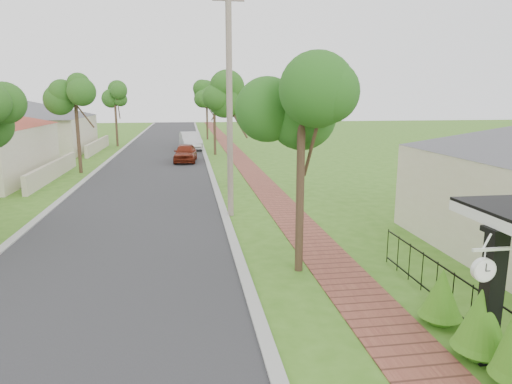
{
  "coord_description": "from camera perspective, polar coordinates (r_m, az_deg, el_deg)",
  "views": [
    {
      "loc": [
        -0.75,
        -7.91,
        4.74
      ],
      "look_at": [
        1.54,
        7.37,
        1.5
      ],
      "focal_mm": 32.0,
      "sensor_mm": 36.0,
      "label": 1
    }
  ],
  "objects": [
    {
      "name": "far_house_grey",
      "position": [
        44.32,
        -27.49,
        7.42
      ],
      "size": [
        15.56,
        15.56,
        4.6
      ],
      "color": "beige",
      "rests_on": "ground"
    },
    {
      "name": "kerb_right",
      "position": [
        28.34,
        -5.59,
        2.15
      ],
      "size": [
        0.3,
        120.0,
        0.1
      ],
      "primitive_type": "cube",
      "color": "#9E9E99",
      "rests_on": "ground"
    },
    {
      "name": "utility_pole",
      "position": [
        17.98,
        -3.33,
        10.68
      ],
      "size": [
        1.2,
        0.24,
        8.64
      ],
      "color": "gray",
      "rests_on": "ground"
    },
    {
      "name": "parked_car_red",
      "position": [
        34.13,
        -8.82,
        4.84
      ],
      "size": [
        1.85,
        3.99,
        1.32
      ],
      "primitive_type": "imported",
      "rotation": [
        0.0,
        0.0,
        -0.07
      ],
      "color": "maroon",
      "rests_on": "ground"
    },
    {
      "name": "porch_post",
      "position": [
        9.43,
        27.23,
        -12.11
      ],
      "size": [
        0.48,
        0.48,
        2.52
      ],
      "color": "black",
      "rests_on": "ground"
    },
    {
      "name": "near_tree",
      "position": [
        12.04,
        5.75,
        10.72
      ],
      "size": [
        2.21,
        2.21,
        5.67
      ],
      "color": "#382619",
      "rests_on": "ground"
    },
    {
      "name": "kerb_left",
      "position": [
        28.91,
        -20.2,
        1.67
      ],
      "size": [
        0.3,
        120.0,
        0.1
      ],
      "primitive_type": "cube",
      "color": "#9E9E99",
      "rests_on": "ground"
    },
    {
      "name": "hedge_row",
      "position": [
        9.04,
        28.89,
        -15.29
      ],
      "size": [
        0.89,
        4.52,
        2.18
      ],
      "color": "#2F7116",
      "rests_on": "ground"
    },
    {
      "name": "street_trees",
      "position": [
        34.81,
        -12.28,
        11.24
      ],
      "size": [
        10.7,
        37.65,
        5.89
      ],
      "color": "#382619",
      "rests_on": "ground"
    },
    {
      "name": "road",
      "position": [
        28.39,
        -12.97,
        1.93
      ],
      "size": [
        7.0,
        120.0,
        0.02
      ],
      "primitive_type": "cube",
      "color": "#28282B",
      "rests_on": "ground"
    },
    {
      "name": "picket_fence",
      "position": [
        10.59,
        25.31,
        -12.77
      ],
      "size": [
        0.03,
        8.02,
        1.0
      ],
      "color": "black",
      "rests_on": "ground"
    },
    {
      "name": "parked_car_white",
      "position": [
        42.19,
        -8.19,
        6.34
      ],
      "size": [
        2.19,
        4.91,
        1.56
      ],
      "primitive_type": "imported",
      "rotation": [
        0.0,
        0.0,
        0.12
      ],
      "color": "silver",
      "rests_on": "ground"
    },
    {
      "name": "station_clock",
      "position": [
        8.56,
        26.61,
        -8.49
      ],
      "size": [
        0.68,
        0.13,
        0.58
      ],
      "color": "white",
      "rests_on": "ground"
    },
    {
      "name": "sidewalk",
      "position": [
        28.59,
        -0.38,
        2.3
      ],
      "size": [
        1.5,
        120.0,
        0.03
      ],
      "primitive_type": "cube",
      "color": "brown",
      "rests_on": "ground"
    },
    {
      "name": "ground",
      "position": [
        9.25,
        -2.82,
        -19.0
      ],
      "size": [
        160.0,
        160.0,
        0.0
      ],
      "primitive_type": "plane",
      "color": "#3A6C19",
      "rests_on": "ground"
    }
  ]
}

